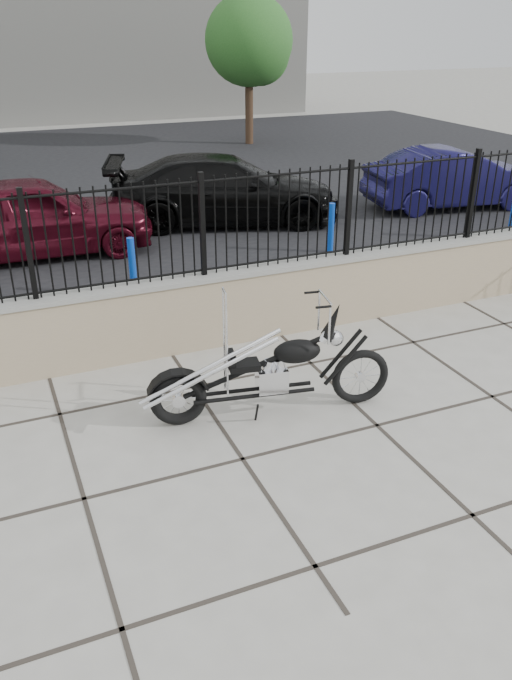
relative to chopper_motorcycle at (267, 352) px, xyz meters
The scene contains 12 objects.
ground_plane 1.38m from the chopper_motorcycle, 34.69° to the right, with size 90.00×90.00×0.00m, color #99968E.
parking_lot 11.90m from the chopper_motorcycle, 85.38° to the left, with size 30.00×30.00×0.00m, color black.
retaining_wall 2.09m from the chopper_motorcycle, 62.52° to the left, with size 14.00×0.36×0.96m, color gray.
iron_fence 2.23m from the chopper_motorcycle, 62.52° to the left, with size 14.00×0.08×1.20m, color black.
background_building 26.06m from the chopper_motorcycle, 87.88° to the left, with size 22.00×6.00×8.00m, color beige.
chopper_motorcycle is the anchor object (origin of this frame).
car_red 6.66m from the chopper_motorcycle, 104.40° to the left, with size 1.67×4.15×1.41m, color #3E0814.
car_black 7.47m from the chopper_motorcycle, 72.94° to the left, with size 1.90×4.67×1.35m, color black.
car_blue 9.65m from the chopper_motorcycle, 40.97° to the left, with size 1.36×3.89×1.28m, color #13103D.
bollard_a 3.94m from the chopper_motorcycle, 97.26° to the left, with size 0.11×0.11×0.90m, color blue.
bollard_b 5.61m from the chopper_motorcycle, 54.52° to the left, with size 0.11×0.11×0.89m, color #0B16AA.
tree_right 17.36m from the chopper_motorcycle, 68.26° to the left, with size 2.82×2.82×4.75m.
Camera 1 is at (-3.41, -4.84, 3.79)m, focal length 35.00 mm.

